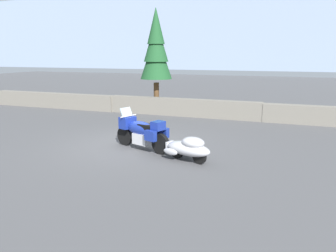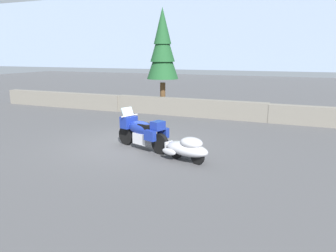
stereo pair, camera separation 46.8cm
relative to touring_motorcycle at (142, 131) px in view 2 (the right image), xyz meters
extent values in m
plane|color=#4C4C4F|center=(-0.58, 0.36, -0.62)|extent=(80.00, 80.00, 0.00)
cube|color=slate|center=(-8.58, 6.18, -0.18)|extent=(8.00, 0.50, 0.88)
cube|color=slate|center=(-0.58, 6.25, -0.17)|extent=(8.00, 0.47, 0.90)
cube|color=#8C9EB7|center=(-0.58, 96.21, 7.38)|extent=(240.00, 80.00, 16.00)
cylinder|color=black|center=(-0.77, 0.28, -0.29)|extent=(0.67, 0.36, 0.66)
cylinder|color=black|center=(0.78, -0.28, -0.29)|extent=(0.67, 0.36, 0.66)
cube|color=silver|center=(0.05, -0.02, -0.24)|extent=(0.71, 0.62, 0.36)
ellipsoid|color=navy|center=(-0.04, 0.01, 0.09)|extent=(1.28, 0.82, 0.48)
cube|color=navy|center=(-0.63, 0.23, 0.21)|extent=(0.52, 0.61, 0.40)
cube|color=#9EB7C6|center=(-0.68, 0.24, 0.54)|extent=(0.33, 0.48, 0.34)
cube|color=black|center=(0.24, -0.09, 0.19)|extent=(0.65, 0.53, 0.16)
cube|color=navy|center=(0.69, -0.25, 0.29)|extent=(0.44, 0.48, 0.28)
cube|color=navy|center=(0.54, -0.51, 0.01)|extent=(0.43, 0.29, 0.32)
cube|color=navy|center=(0.74, 0.05, 0.01)|extent=(0.43, 0.29, 0.32)
cylinder|color=silver|center=(-0.58, 0.21, 0.44)|extent=(0.28, 0.67, 0.04)
cylinder|color=silver|center=(-0.72, 0.26, -0.04)|extent=(0.26, 0.15, 0.54)
cylinder|color=black|center=(1.41, -0.51, -0.40)|extent=(0.45, 0.24, 0.44)
cylinder|color=black|center=(2.19, -0.79, -0.40)|extent=(0.45, 0.24, 0.44)
ellipsoid|color=#B2B2B7|center=(1.80, -0.65, -0.24)|extent=(1.64, 1.15, 0.40)
ellipsoid|color=#B2B2B7|center=(1.97, -0.71, -0.02)|extent=(0.87, 0.77, 0.32)
cube|color=silver|center=(1.13, -0.41, -0.26)|extent=(0.17, 0.32, 0.24)
ellipsoid|color=#B2B2B7|center=(1.31, -0.81, -0.34)|extent=(0.54, 0.31, 0.20)
ellipsoid|color=#B2B2B7|center=(1.52, -0.21, -0.34)|extent=(0.54, 0.31, 0.20)
cylinder|color=silver|center=(0.77, -0.28, -0.35)|extent=(0.68, 0.28, 0.05)
cylinder|color=brown|center=(-2.33, 7.03, 0.18)|extent=(0.29, 0.29, 1.60)
cone|color=#1E5128|center=(-2.33, 7.03, 2.45)|extent=(1.70, 1.70, 2.53)
cone|color=#1E5128|center=(-2.33, 7.03, 3.21)|extent=(1.32, 1.32, 2.21)
cone|color=#1E5128|center=(-2.33, 7.03, 3.98)|extent=(0.94, 0.94, 1.90)
camera|label=1|loc=(4.45, -9.59, 2.49)|focal=34.95mm
camera|label=2|loc=(4.89, -9.42, 2.49)|focal=34.95mm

